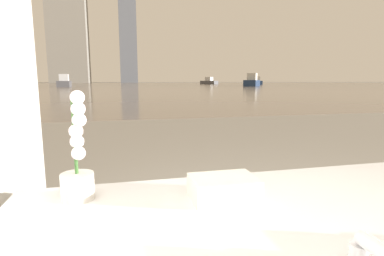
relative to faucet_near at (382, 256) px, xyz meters
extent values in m
cube|color=white|center=(0.11, 0.17, -0.07)|extent=(1.72, 0.96, 0.04)
cylinder|color=silver|center=(0.00, 0.06, -0.03)|extent=(0.04, 0.04, 0.04)
cylinder|color=silver|center=(-0.69, 0.61, 0.00)|extent=(0.12, 0.12, 0.09)
cylinder|color=#38662D|center=(-0.69, 0.61, 0.18)|extent=(0.01, 0.01, 0.27)
sphere|color=silver|center=(-0.67, 0.61, 0.31)|extent=(0.05, 0.05, 0.05)
sphere|color=silver|center=(-0.67, 0.61, 0.27)|extent=(0.05, 0.05, 0.05)
sphere|color=silver|center=(-0.67, 0.61, 0.24)|extent=(0.05, 0.05, 0.05)
sphere|color=silver|center=(-0.68, 0.61, 0.20)|extent=(0.05, 0.05, 0.05)
sphere|color=silver|center=(-0.68, 0.62, 0.16)|extent=(0.05, 0.05, 0.05)
sphere|color=silver|center=(-0.68, 0.61, 0.12)|extent=(0.05, 0.05, 0.05)
cube|color=silver|center=(-0.18, 0.50, -0.03)|extent=(0.23, 0.16, 0.04)
cube|color=silver|center=(-0.18, 0.50, 0.01)|extent=(0.23, 0.16, 0.04)
cube|color=gray|center=(0.11, 61.77, -0.57)|extent=(180.00, 110.00, 0.01)
cube|color=#4C4C51|center=(20.96, 71.16, -0.16)|extent=(3.78, 4.77, 0.81)
cube|color=silver|center=(20.96, 71.16, 0.70)|extent=(1.89, 2.08, 0.92)
cube|color=navy|center=(20.11, 44.38, -0.09)|extent=(4.57, 5.61, 0.96)
cube|color=silver|center=(20.11, 44.38, 0.94)|extent=(2.27, 2.47, 1.09)
cube|color=#4C4C51|center=(-8.32, 46.36, -0.15)|extent=(2.01, 4.92, 0.84)
cube|color=silver|center=(-8.32, 46.36, 0.76)|extent=(1.34, 1.89, 0.96)
cube|color=navy|center=(28.50, 60.33, -0.16)|extent=(2.67, 4.92, 0.82)
cube|color=#B2A893|center=(28.50, 60.33, 0.72)|extent=(1.55, 1.98, 0.93)
cube|color=slate|center=(3.04, 117.77, 29.62)|extent=(6.22, 8.06, 60.39)
camera|label=1|loc=(-0.53, -0.48, 0.37)|focal=28.00mm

